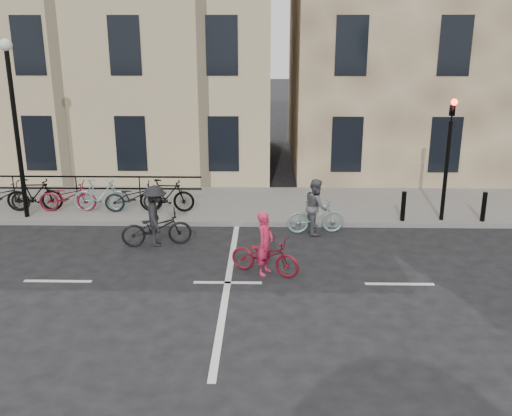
{
  "coord_description": "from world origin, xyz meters",
  "views": [
    {
      "loc": [
        0.91,
        -12.17,
        5.61
      ],
      "look_at": [
        0.61,
        2.37,
        1.1
      ],
      "focal_mm": 40.0,
      "sensor_mm": 36.0,
      "label": 1
    }
  ],
  "objects_px": {
    "lamp_post": "(14,108)",
    "cyclist_dark": "(156,222)",
    "traffic_light": "(449,145)",
    "cyclist_pink": "(265,253)",
    "cyclist_grey": "(316,211)"
  },
  "relations": [
    {
      "from": "lamp_post",
      "to": "cyclist_grey",
      "type": "height_order",
      "value": "lamp_post"
    },
    {
      "from": "cyclist_dark",
      "to": "cyclist_grey",
      "type": "bearing_deg",
      "value": -88.72
    },
    {
      "from": "traffic_light",
      "to": "lamp_post",
      "type": "height_order",
      "value": "lamp_post"
    },
    {
      "from": "lamp_post",
      "to": "cyclist_dark",
      "type": "bearing_deg",
      "value": -24.18
    },
    {
      "from": "cyclist_grey",
      "to": "cyclist_pink",
      "type": "bearing_deg",
      "value": 147.34
    },
    {
      "from": "cyclist_pink",
      "to": "cyclist_dark",
      "type": "height_order",
      "value": "cyclist_dark"
    },
    {
      "from": "traffic_light",
      "to": "lamp_post",
      "type": "distance_m",
      "value": 12.74
    },
    {
      "from": "lamp_post",
      "to": "traffic_light",
      "type": "bearing_deg",
      "value": -0.27
    },
    {
      "from": "cyclist_grey",
      "to": "cyclist_dark",
      "type": "relative_size",
      "value": 0.86
    },
    {
      "from": "cyclist_grey",
      "to": "cyclist_dark",
      "type": "xyz_separation_m",
      "value": [
        -4.41,
        -1.09,
        0.01
      ]
    },
    {
      "from": "lamp_post",
      "to": "cyclist_grey",
      "type": "relative_size",
      "value": 3.09
    },
    {
      "from": "lamp_post",
      "to": "cyclist_dark",
      "type": "xyz_separation_m",
      "value": [
        4.4,
        -1.98,
        -2.83
      ]
    },
    {
      "from": "cyclist_dark",
      "to": "cyclist_pink",
      "type": "bearing_deg",
      "value": -134.6
    },
    {
      "from": "traffic_light",
      "to": "cyclist_grey",
      "type": "distance_m",
      "value": 4.36
    },
    {
      "from": "traffic_light",
      "to": "lamp_post",
      "type": "xyz_separation_m",
      "value": [
        -12.7,
        0.06,
        1.04
      ]
    }
  ]
}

